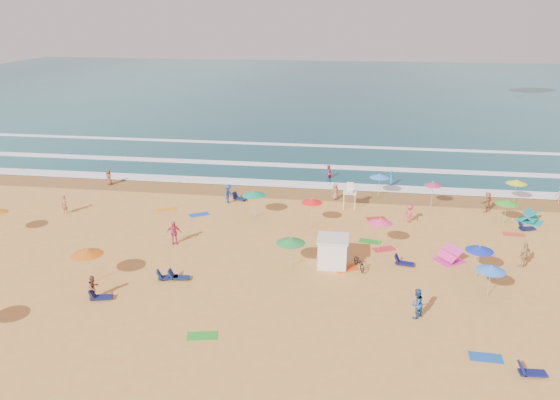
# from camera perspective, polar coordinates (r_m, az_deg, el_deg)

# --- Properties ---
(ground) EXTENTS (220.00, 220.00, 0.00)m
(ground) POSITION_cam_1_polar(r_m,az_deg,el_deg) (42.49, -0.75, -4.60)
(ground) COLOR gold
(ground) RESTS_ON ground
(ocean) EXTENTS (220.00, 140.00, 0.18)m
(ocean) POSITION_cam_1_polar(r_m,az_deg,el_deg) (123.67, 5.55, 11.34)
(ocean) COLOR #0C4756
(ocean) RESTS_ON ground
(wet_sand) EXTENTS (220.00, 220.00, 0.00)m
(wet_sand) POSITION_cam_1_polar(r_m,az_deg,el_deg) (54.02, 1.35, 0.76)
(wet_sand) COLOR olive
(wet_sand) RESTS_ON ground
(surf_foam) EXTENTS (200.00, 18.70, 0.05)m
(surf_foam) POSITION_cam_1_polar(r_m,az_deg,el_deg) (62.36, 2.36, 3.42)
(surf_foam) COLOR white
(surf_foam) RESTS_ON ground
(cabana) EXTENTS (2.00, 2.00, 2.00)m
(cabana) POSITION_cam_1_polar(r_m,az_deg,el_deg) (38.90, 5.52, -5.45)
(cabana) COLOR white
(cabana) RESTS_ON ground
(cabana_roof) EXTENTS (2.20, 2.20, 0.12)m
(cabana_roof) POSITION_cam_1_polar(r_m,az_deg,el_deg) (38.47, 5.57, -4.02)
(cabana_roof) COLOR silver
(cabana_roof) RESTS_ON cabana
(bicycle) EXTENTS (1.29, 1.99, 0.99)m
(bicycle) POSITION_cam_1_polar(r_m,az_deg,el_deg) (38.82, 8.29, -6.46)
(bicycle) COLOR black
(bicycle) RESTS_ON ground
(lifeguard_stand) EXTENTS (1.20, 1.20, 2.10)m
(lifeguard_stand) POSITION_cam_1_polar(r_m,az_deg,el_deg) (49.90, 7.28, 0.27)
(lifeguard_stand) COLOR white
(lifeguard_stand) RESTS_ON ground
(beach_umbrellas) EXTENTS (62.21, 29.74, 0.80)m
(beach_umbrellas) POSITION_cam_1_polar(r_m,az_deg,el_deg) (41.47, 0.72, -1.99)
(beach_umbrellas) COLOR #119163
(beach_umbrellas) RESTS_ON ground
(loungers) EXTENTS (43.53, 24.39, 0.34)m
(loungers) POSITION_cam_1_polar(r_m,az_deg,el_deg) (39.45, 8.21, -6.53)
(loungers) COLOR #101651
(loungers) RESTS_ON ground
(towels) EXTENTS (42.54, 20.85, 0.03)m
(towels) POSITION_cam_1_polar(r_m,az_deg,el_deg) (41.24, 1.80, -5.37)
(towels) COLOR red
(towels) RESTS_ON ground
(popup_tents) EXTENTS (10.45, 11.29, 1.20)m
(popup_tents) POSITION_cam_1_polar(r_m,az_deg,el_deg) (46.19, 21.42, -3.18)
(popup_tents) COLOR #E733A0
(popup_tents) RESTS_ON ground
(beachgoers) EXTENTS (53.37, 28.87, 2.14)m
(beachgoers) POSITION_cam_1_polar(r_m,az_deg,el_deg) (45.97, 4.80, -1.62)
(beachgoers) COLOR tan
(beachgoers) RESTS_ON ground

